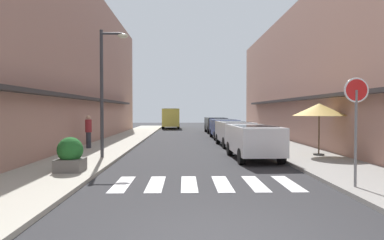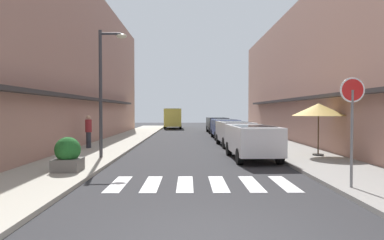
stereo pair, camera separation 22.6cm
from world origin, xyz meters
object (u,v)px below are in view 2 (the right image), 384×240
object	(u,v)px
parked_car_mid	(235,131)
street_lamp	(105,80)
parked_car_near	(252,138)
cafe_umbrella	(319,110)
parked_car_far	(225,126)
delivery_van	(173,117)
planter_corner	(68,155)
pedestrian_walking_near	(89,131)
parked_car_distant	(217,123)
round_street_sign	(352,103)

from	to	relation	value
parked_car_mid	street_lamp	bearing A→B (deg)	-138.21
parked_car_near	street_lamp	bearing A→B (deg)	-179.75
street_lamp	cafe_umbrella	bearing A→B (deg)	3.18
parked_car_mid	parked_car_far	distance (m)	5.53
delivery_van	planter_corner	distance (m)	29.67
parked_car_mid	delivery_van	size ratio (longest dim) A/B	0.76
street_lamp	parked_car_near	bearing A→B (deg)	0.25
parked_car_mid	pedestrian_walking_near	world-z (taller)	pedestrian_walking_near
parked_car_far	delivery_van	size ratio (longest dim) A/B	0.81
delivery_van	planter_corner	xyz separation A→B (m)	(-2.13, -29.58, -0.75)
parked_car_distant	planter_corner	xyz separation A→B (m)	(-6.71, -21.41, -0.27)
parked_car_near	parked_car_distant	world-z (taller)	same
parked_car_distant	cafe_umbrella	distance (m)	17.82
planter_corner	parked_car_mid	bearing A→B (deg)	53.28
parked_car_far	cafe_umbrella	size ratio (longest dim) A/B	1.91
parked_car_far	cafe_umbrella	world-z (taller)	cafe_umbrella
parked_car_distant	street_lamp	distance (m)	19.26
round_street_sign	planter_corner	size ratio (longest dim) A/B	2.53
parked_car_mid	parked_car_distant	bearing A→B (deg)	90.00
parked_car_distant	delivery_van	bearing A→B (deg)	119.25
planter_corner	delivery_van	bearing A→B (deg)	85.89
cafe_umbrella	planter_corner	xyz separation A→B (m)	(-9.74, -3.89, -1.49)
round_street_sign	parked_car_distant	bearing A→B (deg)	93.52
parked_car_near	delivery_van	bearing A→B (deg)	99.92
parked_car_far	pedestrian_walking_near	xyz separation A→B (m)	(-8.06, -7.47, 0.12)
street_lamp	parked_car_mid	bearing A→B (deg)	41.79
parked_car_near	round_street_sign	bearing A→B (deg)	-75.96
cafe_umbrella	pedestrian_walking_near	bearing A→B (deg)	164.10
parked_car_near	cafe_umbrella	xyz separation A→B (m)	(3.03, 0.49, 1.22)
cafe_umbrella	planter_corner	world-z (taller)	cafe_umbrella
parked_car_distant	planter_corner	world-z (taller)	parked_car_distant
parked_car_distant	round_street_sign	xyz separation A→B (m)	(1.47, -23.89, 1.37)
parked_car_mid	parked_car_far	bearing A→B (deg)	90.00
parked_car_near	parked_car_distant	xyz separation A→B (m)	(0.00, 18.01, 0.00)
parked_car_near	street_lamp	distance (m)	6.76
parked_car_distant	round_street_sign	world-z (taller)	round_street_sign
delivery_van	street_lamp	world-z (taller)	street_lamp
parked_car_far	planter_corner	xyz separation A→B (m)	(-6.71, -14.52, -0.27)
pedestrian_walking_near	parked_car_distant	bearing A→B (deg)	67.01
parked_car_distant	delivery_van	size ratio (longest dim) A/B	0.81
parked_car_mid	pedestrian_walking_near	bearing A→B (deg)	-166.47
planter_corner	pedestrian_walking_near	distance (m)	7.19
delivery_van	cafe_umbrella	bearing A→B (deg)	-73.50
parked_car_mid	parked_car_distant	xyz separation A→B (m)	(-0.00, 12.42, 0.00)
parked_car_near	round_street_sign	world-z (taller)	round_street_sign
parked_car_mid	parked_car_distant	size ratio (longest dim) A/B	0.93
delivery_van	planter_corner	bearing A→B (deg)	-94.11
parked_car_mid	parked_car_far	size ratio (longest dim) A/B	0.94
parked_car_mid	delivery_van	distance (m)	21.10
parked_car_mid	street_lamp	world-z (taller)	street_lamp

